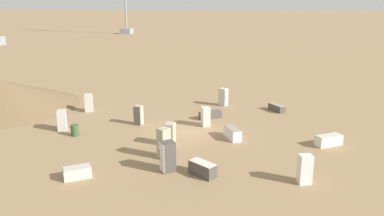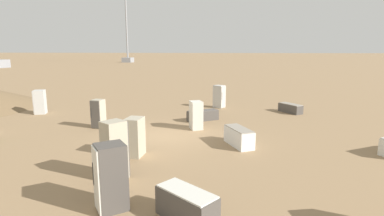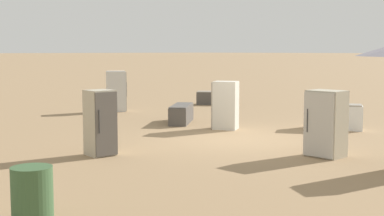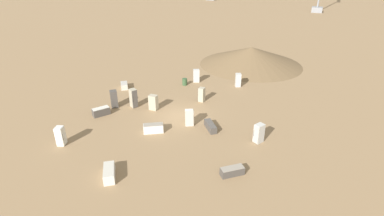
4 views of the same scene
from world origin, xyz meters
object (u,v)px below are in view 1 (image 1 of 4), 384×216
object	(u,v)px
discarded_fridge_3	(62,120)
discarded_fridge_14	(170,134)
discarded_fridge_4	(305,169)
discarded_fridge_13	(210,115)
discarded_fridge_5	(139,115)
discarded_fridge_2	(164,143)
discarded_fridge_7	(223,97)
discarded_fridge_0	(277,108)
power_pylon_0	(126,5)
discarded_fridge_8	(232,133)
rusty_barrel	(75,130)
discarded_fridge_11	(206,117)
discarded_fridge_12	(329,140)
discarded_fridge_10	(89,103)
discarded_fridge_6	(168,157)
discarded_fridge_1	(77,172)
discarded_fridge_9	(203,169)

from	to	relation	value
discarded_fridge_3	discarded_fridge_14	xyz separation A→B (m)	(8.57, -1.15, -0.01)
discarded_fridge_4	discarded_fridge_13	bearing A→B (deg)	105.08
discarded_fridge_4	discarded_fridge_5	world-z (taller)	discarded_fridge_4
discarded_fridge_2	discarded_fridge_3	xyz separation A→B (m)	(-8.79, 3.26, -0.18)
discarded_fridge_7	discarded_fridge_0	bearing A→B (deg)	110.51
power_pylon_0	discarded_fridge_13	distance (m)	91.12
discarded_fridge_8	rusty_barrel	xyz separation A→B (m)	(-10.96, -1.81, 0.02)
discarded_fridge_7	discarded_fridge_11	world-z (taller)	discarded_fridge_7
power_pylon_0	discarded_fridge_12	bearing A→B (deg)	-60.33
discarded_fridge_10	discarded_fridge_11	distance (m)	10.72
discarded_fridge_6	discarded_fridge_10	bearing A→B (deg)	3.87
discarded_fridge_4	discarded_fridge_11	size ratio (longest dim) A/B	1.07
discarded_fridge_14	discarded_fridge_0	bearing A→B (deg)	-34.81
discarded_fridge_6	discarded_fridge_14	world-z (taller)	discarded_fridge_6
discarded_fridge_3	discarded_fridge_6	size ratio (longest dim) A/B	0.88
power_pylon_0	discarded_fridge_14	size ratio (longest dim) A/B	18.18
discarded_fridge_11	discarded_fridge_12	size ratio (longest dim) A/B	0.77
discarded_fridge_11	discarded_fridge_12	bearing A→B (deg)	-42.43
power_pylon_0	discarded_fridge_10	bearing A→B (deg)	-70.12
discarded_fridge_1	discarded_fridge_5	size ratio (longest dim) A/B	1.05
rusty_barrel	discarded_fridge_8	bearing A→B (deg)	9.36
discarded_fridge_9	discarded_fridge_13	world-z (taller)	discarded_fridge_9
discarded_fridge_1	discarded_fridge_13	size ratio (longest dim) A/B	0.87
discarded_fridge_6	discarded_fridge_11	world-z (taller)	discarded_fridge_6
power_pylon_0	discarded_fridge_10	world-z (taller)	power_pylon_0
discarded_fridge_6	discarded_fridge_14	size ratio (longest dim) A/B	1.16
discarded_fridge_14	power_pylon_0	bearing A→B (deg)	23.89
discarded_fridge_11	discarded_fridge_12	distance (m)	8.97
discarded_fridge_9	discarded_fridge_11	bearing A→B (deg)	-137.80
discarded_fridge_2	discarded_fridge_11	distance (m)	6.70
discarded_fridge_10	rusty_barrel	distance (m)	6.21
discarded_fridge_3	discarded_fridge_8	world-z (taller)	discarded_fridge_3
discarded_fridge_12	discarded_fridge_2	bearing A→B (deg)	78.51
discarded_fridge_6	discarded_fridge_10	world-z (taller)	discarded_fridge_6
discarded_fridge_11	discarded_fridge_7	bearing A→B (deg)	57.57
discarded_fridge_7	discarded_fridge_14	distance (m)	10.86
power_pylon_0	discarded_fridge_8	distance (m)	96.01
power_pylon_0	discarded_fridge_13	bearing A→B (deg)	-63.75
discarded_fridge_11	discarded_fridge_12	world-z (taller)	discarded_fridge_11
discarded_fridge_0	discarded_fridge_7	world-z (taller)	discarded_fridge_7
discarded_fridge_11	discarded_fridge_13	bearing A→B (deg)	61.38
discarded_fridge_2	discarded_fridge_4	world-z (taller)	discarded_fridge_2
discarded_fridge_3	discarded_fridge_9	bearing A→B (deg)	-138.30
discarded_fridge_0	discarded_fridge_10	bearing A→B (deg)	152.97
discarded_fridge_1	discarded_fridge_4	world-z (taller)	discarded_fridge_4
discarded_fridge_7	discarded_fridge_8	world-z (taller)	discarded_fridge_7
discarded_fridge_11	rusty_barrel	size ratio (longest dim) A/B	1.82
discarded_fridge_0	discarded_fridge_4	bearing A→B (deg)	-123.92
discarded_fridge_5	discarded_fridge_8	xyz separation A→B (m)	(7.45, -1.60, -0.36)
discarded_fridge_2	discarded_fridge_11	size ratio (longest dim) A/B	1.28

